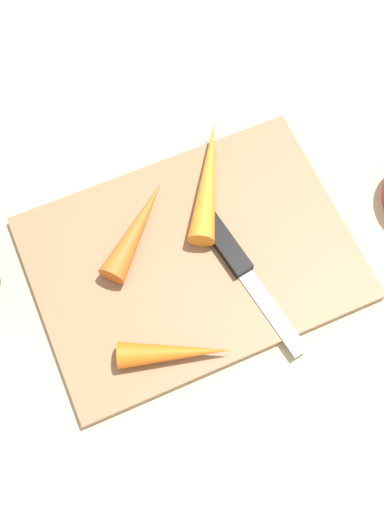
{
  "coord_description": "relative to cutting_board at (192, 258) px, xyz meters",
  "views": [
    {
      "loc": [
        -0.11,
        -0.26,
        0.7
      ],
      "look_at": [
        0.0,
        0.0,
        0.01
      ],
      "focal_mm": 45.57,
      "sensor_mm": 36.0,
      "label": 1
    }
  ],
  "objects": [
    {
      "name": "cutting_board",
      "position": [
        0.0,
        0.0,
        0.0
      ],
      "size": [
        0.36,
        0.26,
        0.01
      ],
      "primitive_type": "cube",
      "color": "#99704C",
      "rests_on": "ground_plane"
    },
    {
      "name": "carrot_medium",
      "position": [
        -0.05,
        0.05,
        0.02
      ],
      "size": [
        0.12,
        0.11,
        0.03
      ],
      "primitive_type": "cone",
      "rotation": [
        0.0,
        1.57,
        0.74
      ],
      "color": "orange",
      "rests_on": "cutting_board"
    },
    {
      "name": "carrot_longest",
      "position": [
        0.05,
        0.08,
        0.02
      ],
      "size": [
        0.11,
        0.16,
        0.03
      ],
      "primitive_type": "cone",
      "rotation": [
        0.0,
        1.57,
        1.05
      ],
      "color": "orange",
      "rests_on": "cutting_board"
    },
    {
      "name": "ground_plane",
      "position": [
        0.0,
        0.0,
        -0.01
      ],
      "size": [
        1.4,
        1.4,
        0.0
      ],
      "primitive_type": "plane",
      "color": "#C6B793"
    },
    {
      "name": "knife",
      "position": [
        0.04,
        -0.01,
        0.01
      ],
      "size": [
        0.05,
        0.2,
        0.01
      ],
      "rotation": [
        0.0,
        0.0,
        4.87
      ],
      "color": "#B7B7BC",
      "rests_on": "cutting_board"
    },
    {
      "name": "carrot_shortest",
      "position": [
        -0.06,
        -0.1,
        0.02
      ],
      "size": [
        0.12,
        0.07,
        0.03
      ],
      "primitive_type": "cone",
      "rotation": [
        0.0,
        1.57,
        5.92
      ],
      "color": "orange",
      "rests_on": "cutting_board"
    }
  ]
}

